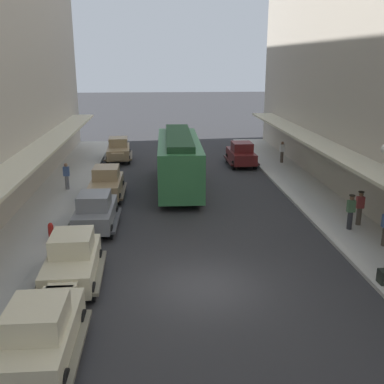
% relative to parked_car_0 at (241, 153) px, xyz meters
% --- Properties ---
extents(ground_plane, '(200.00, 200.00, 0.00)m').
position_rel_parked_car_0_xyz_m(ground_plane, '(-4.79, -19.09, -0.94)').
color(ground_plane, '#2D2D30').
extents(parked_car_0, '(2.19, 4.28, 1.84)m').
position_rel_parked_car_0_xyz_m(parked_car_0, '(0.00, 0.00, 0.00)').
color(parked_car_0, '#591919').
rests_on(parked_car_0, ground).
extents(parked_car_1, '(2.18, 4.28, 1.84)m').
position_rel_parked_car_0_xyz_m(parked_car_1, '(-9.38, -12.91, 0.00)').
color(parked_car_1, slate).
rests_on(parked_car_1, ground).
extents(parked_car_2, '(2.29, 4.31, 1.84)m').
position_rel_parked_car_0_xyz_m(parked_car_2, '(-9.46, 2.47, 0.00)').
color(parked_car_2, '#997F5B').
rests_on(parked_car_2, ground).
extents(parked_car_3, '(2.23, 4.29, 1.84)m').
position_rel_parked_car_0_xyz_m(parked_car_3, '(-9.53, -18.42, 0.00)').
color(parked_car_3, beige).
rests_on(parked_car_3, ground).
extents(parked_car_4, '(2.16, 4.27, 1.84)m').
position_rel_parked_car_0_xyz_m(parked_car_4, '(-9.58, -22.96, 0.00)').
color(parked_car_4, beige).
rests_on(parked_car_4, ground).
extents(parked_car_5, '(2.16, 4.27, 1.84)m').
position_rel_parked_car_0_xyz_m(parked_car_5, '(-9.38, -7.81, 0.00)').
color(parked_car_5, '#997F5B').
rests_on(parked_car_5, ground).
extents(streetcar, '(2.69, 9.65, 3.46)m').
position_rel_parked_car_0_xyz_m(streetcar, '(-5.06, -6.12, 0.96)').
color(streetcar, '#33723F').
rests_on(streetcar, ground).
extents(fire_hydrant, '(0.24, 0.24, 0.82)m').
position_rel_parked_car_0_xyz_m(fire_hydrant, '(-11.14, -14.57, -0.38)').
color(fire_hydrant, '#B21E19').
rests_on(fire_hydrant, sidewalk_left).
extents(pedestrian_0, '(0.36, 0.24, 1.64)m').
position_rel_parked_car_0_xyz_m(pedestrian_0, '(3.20, 0.13, 0.05)').
color(pedestrian_0, '#4C4238').
rests_on(pedestrian_0, sidewalk_right).
extents(pedestrian_2, '(0.36, 0.24, 1.64)m').
position_rel_parked_car_0_xyz_m(pedestrian_2, '(-11.94, -6.25, 0.05)').
color(pedestrian_2, slate).
rests_on(pedestrian_2, sidewalk_left).
extents(pedestrian_3, '(0.36, 0.28, 1.67)m').
position_rel_parked_car_0_xyz_m(pedestrian_3, '(3.24, -13.70, 0.07)').
color(pedestrian_3, '#4C4238').
rests_on(pedestrian_3, sidewalk_right).
extents(pedestrian_4, '(0.36, 0.28, 1.67)m').
position_rel_parked_car_0_xyz_m(pedestrian_4, '(2.56, -14.23, 0.07)').
color(pedestrian_4, '#2D2D33').
rests_on(pedestrian_4, sidewalk_right).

